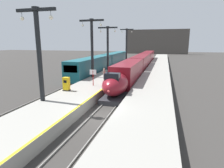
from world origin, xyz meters
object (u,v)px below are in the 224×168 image
station_column_mid (92,43)px  station_column_far (108,44)px  station_column_distant (127,42)px  passenger_near_edge (113,69)px  highspeed_train_main (141,62)px  ticket_machine_yellow (66,85)px  passenger_mid_platform (104,73)px  regional_train_adjacent (106,62)px  departure_info_board (93,74)px  station_column_near (38,46)px  rolling_suitcase (109,72)px

station_column_mid → station_column_far: (0.00, 8.74, -0.25)m
station_column_far → station_column_distant: (0.00, 19.78, 0.46)m
station_column_distant → passenger_near_edge: 25.96m
highspeed_train_main → ticket_machine_yellow: (-5.55, -25.95, -0.17)m
passenger_near_edge → highspeed_train_main: bearing=76.3°
station_column_distant → passenger_mid_platform: (2.44, -29.94, -4.74)m
station_column_mid → passenger_mid_platform: size_ratio=5.43×
regional_train_adjacent → station_column_distant: bearing=81.0°
passenger_near_edge → departure_info_board: 9.22m
highspeed_train_main → passenger_near_edge: highspeed_train_main is taller
station_column_far → passenger_mid_platform: (2.44, -10.16, -4.28)m
station_column_far → highspeed_train_main: bearing=52.8°
station_column_near → passenger_near_edge: (2.65, 16.69, -4.26)m
passenger_near_edge → passenger_mid_platform: 4.56m
station_column_distant → passenger_mid_platform: bearing=-85.3°
station_column_distant → station_column_near: bearing=-90.0°
station_column_mid → station_column_near: bearing=-90.0°
passenger_near_edge → departure_info_board: departure_info_board is taller
station_column_near → departure_info_board: size_ratio=4.08×
regional_train_adjacent → station_column_mid: size_ratio=3.99×
highspeed_train_main → passenger_near_edge: size_ratio=33.08×
station_column_far → rolling_suitcase: bearing=-71.9°
station_column_mid → rolling_suitcase: 6.47m
station_column_mid → station_column_distant: size_ratio=0.96×
passenger_mid_platform → regional_train_adjacent: bearing=106.1°
highspeed_train_main → regional_train_adjacent: bearing=-167.1°
passenger_near_edge → passenger_mid_platform: (-0.20, -4.55, 0.00)m
rolling_suitcase → ticket_machine_yellow: 12.92m
passenger_near_edge → ticket_machine_yellow: size_ratio=1.06×
station_column_mid → ticket_machine_yellow: size_ratio=5.73×
station_column_far → station_column_distant: bearing=90.0°
regional_train_adjacent → station_column_mid: 15.48m
rolling_suitcase → departure_info_board: size_ratio=0.46×
highspeed_train_main → passenger_mid_platform: size_ratio=33.08×
passenger_mid_platform → ticket_machine_yellow: (-2.09, -8.01, -0.25)m
rolling_suitcase → departure_info_board: (0.67, -9.49, 1.20)m
station_column_near → passenger_near_edge: size_ratio=5.12×
station_column_mid → passenger_near_edge: 6.11m
passenger_near_edge → regional_train_adjacent: bearing=112.8°
station_column_far → station_column_distant: size_ratio=0.91×
passenger_mid_platform → station_column_mid: bearing=149.8°
passenger_near_edge → ticket_machine_yellow: 12.77m
departure_info_board → station_column_mid: bearing=111.7°
station_column_near → passenger_mid_platform: size_ratio=5.12×
station_column_far → passenger_mid_platform: size_ratio=5.15×
ticket_machine_yellow → passenger_mid_platform: bearing=75.4°
regional_train_adjacent → station_column_far: size_ratio=4.20×
station_column_mid → departure_info_board: station_column_mid is taller
rolling_suitcase → departure_info_board: departure_info_board is taller
ticket_machine_yellow → station_column_mid: bearing=92.1°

